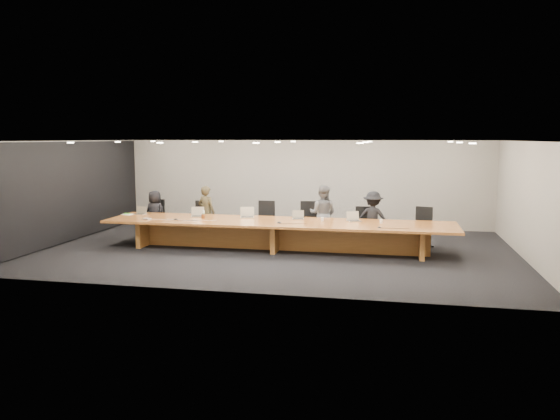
% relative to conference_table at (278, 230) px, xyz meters
% --- Properties ---
extents(ground, '(12.00, 12.00, 0.00)m').
position_rel_conference_table_xyz_m(ground, '(0.00, 0.00, -0.52)').
color(ground, black).
rests_on(ground, ground).
extents(back_wall, '(12.00, 0.02, 2.80)m').
position_rel_conference_table_xyz_m(back_wall, '(0.00, 4.00, 0.88)').
color(back_wall, '#BAB4A9').
rests_on(back_wall, ground).
extents(left_wall_panel, '(0.08, 7.84, 2.74)m').
position_rel_conference_table_xyz_m(left_wall_panel, '(-5.94, 0.00, 0.85)').
color(left_wall_panel, black).
rests_on(left_wall_panel, ground).
extents(conference_table, '(9.00, 1.80, 0.75)m').
position_rel_conference_table_xyz_m(conference_table, '(0.00, 0.00, 0.00)').
color(conference_table, '#965220').
rests_on(conference_table, ground).
extents(chair_far_left, '(0.61, 0.61, 1.09)m').
position_rel_conference_table_xyz_m(chair_far_left, '(-4.00, 1.25, 0.02)').
color(chair_far_left, black).
rests_on(chair_far_left, ground).
extents(chair_left, '(0.64, 0.64, 1.09)m').
position_rel_conference_table_xyz_m(chair_left, '(-2.50, 1.23, 0.02)').
color(chair_left, black).
rests_on(chair_left, ground).
extents(chair_mid_left, '(0.60, 0.60, 1.13)m').
position_rel_conference_table_xyz_m(chair_mid_left, '(-0.63, 1.20, 0.04)').
color(chair_mid_left, black).
rests_on(chair_mid_left, ground).
extents(chair_mid_right, '(0.66, 0.66, 1.13)m').
position_rel_conference_table_xyz_m(chair_mid_right, '(0.61, 1.32, 0.05)').
color(chair_mid_right, black).
rests_on(chair_mid_right, ground).
extents(chair_right, '(0.54, 0.54, 1.03)m').
position_rel_conference_table_xyz_m(chair_right, '(2.12, 1.22, -0.00)').
color(chair_right, black).
rests_on(chair_right, ground).
extents(chair_far_right, '(0.70, 0.70, 1.08)m').
position_rel_conference_table_xyz_m(chair_far_right, '(3.65, 1.17, 0.02)').
color(chair_far_right, black).
rests_on(chair_far_right, ground).
extents(person_a, '(0.73, 0.55, 1.36)m').
position_rel_conference_table_xyz_m(person_a, '(-3.91, 1.13, 0.16)').
color(person_a, black).
rests_on(person_a, ground).
extents(person_b, '(0.64, 0.52, 1.52)m').
position_rel_conference_table_xyz_m(person_b, '(-2.34, 1.17, 0.24)').
color(person_b, '#37311E').
rests_on(person_b, ground).
extents(person_c, '(0.85, 0.71, 1.59)m').
position_rel_conference_table_xyz_m(person_c, '(1.01, 1.25, 0.27)').
color(person_c, '#515253').
rests_on(person_c, ground).
extents(person_d, '(1.01, 0.67, 1.46)m').
position_rel_conference_table_xyz_m(person_d, '(2.38, 1.14, 0.21)').
color(person_d, black).
rests_on(person_d, ground).
extents(laptop_a, '(0.31, 0.23, 0.23)m').
position_rel_conference_table_xyz_m(laptop_a, '(-4.03, 0.39, 0.34)').
color(laptop_a, '#C2B494').
rests_on(laptop_a, conference_table).
extents(laptop_b, '(0.40, 0.34, 0.27)m').
position_rel_conference_table_xyz_m(laptop_b, '(-2.30, 0.32, 0.36)').
color(laptop_b, '#B7A88C').
rests_on(laptop_b, conference_table).
extents(laptop_c, '(0.42, 0.35, 0.29)m').
position_rel_conference_table_xyz_m(laptop_c, '(-0.93, 0.42, 0.37)').
color(laptop_c, '#C3B395').
rests_on(laptop_c, conference_table).
extents(laptop_d, '(0.34, 0.27, 0.24)m').
position_rel_conference_table_xyz_m(laptop_d, '(0.46, 0.42, 0.35)').
color(laptop_d, tan).
rests_on(laptop_d, conference_table).
extents(laptop_e, '(0.40, 0.36, 0.26)m').
position_rel_conference_table_xyz_m(laptop_e, '(1.94, 0.34, 0.36)').
color(laptop_e, beige).
rests_on(laptop_e, conference_table).
extents(water_bottle, '(0.08, 0.08, 0.19)m').
position_rel_conference_table_xyz_m(water_bottle, '(-2.08, 0.19, 0.33)').
color(water_bottle, silver).
rests_on(water_bottle, conference_table).
extents(amber_mug, '(0.10, 0.10, 0.11)m').
position_rel_conference_table_xyz_m(amber_mug, '(-2.04, 0.05, 0.29)').
color(amber_mug, brown).
rests_on(amber_mug, conference_table).
extents(paper_cup_near, '(0.10, 0.10, 0.10)m').
position_rel_conference_table_xyz_m(paper_cup_near, '(1.12, 0.24, 0.28)').
color(paper_cup_near, silver).
rests_on(paper_cup_near, conference_table).
extents(paper_cup_far, '(0.09, 0.09, 0.10)m').
position_rel_conference_table_xyz_m(paper_cup_far, '(2.62, 0.21, 0.28)').
color(paper_cup_far, white).
rests_on(paper_cup_far, conference_table).
extents(notepad, '(0.33, 0.29, 0.02)m').
position_rel_conference_table_xyz_m(notepad, '(-4.35, 0.31, 0.24)').
color(notepad, silver).
rests_on(notepad, conference_table).
extents(lime_gadget, '(0.15, 0.08, 0.02)m').
position_rel_conference_table_xyz_m(lime_gadget, '(-4.36, 0.31, 0.26)').
color(lime_gadget, green).
rests_on(lime_gadget, notepad).
extents(av_box, '(0.23, 0.20, 0.03)m').
position_rel_conference_table_xyz_m(av_box, '(-3.44, -0.41, 0.24)').
color(av_box, silver).
rests_on(av_box, conference_table).
extents(mic_left, '(0.13, 0.13, 0.03)m').
position_rel_conference_table_xyz_m(mic_left, '(-2.66, -0.31, 0.25)').
color(mic_left, black).
rests_on(mic_left, conference_table).
extents(mic_center, '(0.16, 0.16, 0.03)m').
position_rel_conference_table_xyz_m(mic_center, '(0.11, -0.30, 0.25)').
color(mic_center, black).
rests_on(mic_center, conference_table).
extents(mic_right, '(0.11, 0.11, 0.03)m').
position_rel_conference_table_xyz_m(mic_right, '(2.60, -0.51, 0.24)').
color(mic_right, black).
rests_on(mic_right, conference_table).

